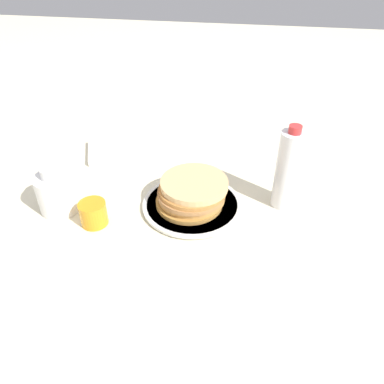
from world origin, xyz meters
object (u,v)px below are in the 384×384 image
water_bottle_near (288,170)px  pancake_stack (192,192)px  juice_glass (93,213)px  cream_jug (57,191)px  plate (192,205)px

water_bottle_near → pancake_stack: bearing=-77.9°
pancake_stack → juice_glass: bearing=-65.1°
juice_glass → water_bottle_near: bearing=108.6°
pancake_stack → water_bottle_near: (-0.05, 0.23, 0.06)m
cream_jug → pancake_stack: bearing=101.1°
plate → pancake_stack: bearing=-165.1°
juice_glass → water_bottle_near: 0.48m
cream_jug → water_bottle_near: bearing=101.5°
cream_jug → water_bottle_near: (-0.11, 0.56, 0.05)m
pancake_stack → water_bottle_near: size_ratio=0.81×
juice_glass → cream_jug: cream_jug is taller
pancake_stack → water_bottle_near: 0.24m
plate → juice_glass: bearing=-65.6°
juice_glass → water_bottle_near: water_bottle_near is taller
juice_glass → cream_jug: size_ratio=0.52×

